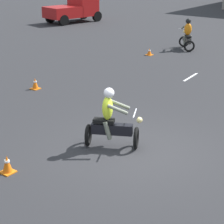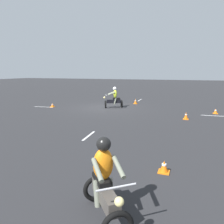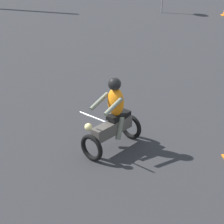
{
  "view_description": "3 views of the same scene",
  "coord_description": "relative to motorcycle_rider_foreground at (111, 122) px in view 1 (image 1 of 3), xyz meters",
  "views": [
    {
      "loc": [
        5.81,
        -8.73,
        4.94
      ],
      "look_at": [
        -0.59,
        -0.09,
        1.0
      ],
      "focal_mm": 70.0,
      "sensor_mm": 36.0,
      "label": 1
    },
    {
      "loc": [
        -6.33,
        16.05,
        2.87
      ],
      "look_at": [
        -2.74,
        6.2,
        0.9
      ],
      "focal_mm": 35.0,
      "sensor_mm": 36.0,
      "label": 2
    },
    {
      "loc": [
        -13.24,
        13.83,
        4.86
      ],
      "look_at": [
        -4.89,
        12.49,
        0.9
      ],
      "focal_mm": 70.0,
      "sensor_mm": 36.0,
      "label": 3
    }
  ],
  "objects": [
    {
      "name": "pickup_truck",
      "position": [
        -15.65,
        16.36,
        0.2
      ],
      "size": [
        2.75,
        4.44,
        1.73
      ],
      "rotation": [
        0.0,
        0.0,
        -0.21
      ],
      "color": "black",
      "rests_on": "ground"
    },
    {
      "name": "traffic_cone_near_right",
      "position": [
        -1.09,
        -2.65,
        -0.51
      ],
      "size": [
        0.32,
        0.32,
        0.45
      ],
      "color": "orange",
      "rests_on": "ground"
    },
    {
      "name": "lane_stripe_n",
      "position": [
        -1.48,
        7.62,
        -0.72
      ],
      "size": [
        0.23,
        1.46,
        0.01
      ],
      "primitive_type": "cube",
      "rotation": [
        0.0,
        0.0,
        3.23
      ],
      "color": "silver",
      "rests_on": "ground"
    },
    {
      "name": "motorcycle_rider_background",
      "position": [
        -4.25,
        12.57,
        0.0
      ],
      "size": [
        1.35,
        1.46,
        1.66
      ],
      "rotation": [
        0.0,
        0.0,
        0.69
      ],
      "color": "black",
      "rests_on": "ground"
    },
    {
      "name": "traffic_cone_mid_center",
      "position": [
        -5.5,
        2.52,
        -0.52
      ],
      "size": [
        0.32,
        0.32,
        0.43
      ],
      "color": "orange",
      "rests_on": "ground"
    },
    {
      "name": "motorcycle_rider_foreground",
      "position": [
        0.0,
        0.0,
        0.0
      ],
      "size": [
        1.52,
        1.18,
        1.66
      ],
      "rotation": [
        0.0,
        0.0,
        5.18
      ],
      "color": "black",
      "rests_on": "ground"
    },
    {
      "name": "ground_plane",
      "position": [
        0.62,
        0.11,
        -0.73
      ],
      "size": [
        120.0,
        120.0,
        0.0
      ],
      "primitive_type": "plane",
      "color": "#28282B"
    },
    {
      "name": "traffic_cone_mid_left",
      "position": [
        -5.11,
        10.15,
        -0.56
      ],
      "size": [
        0.32,
        0.32,
        0.35
      ],
      "color": "orange",
      "rests_on": "ground"
    }
  ]
}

